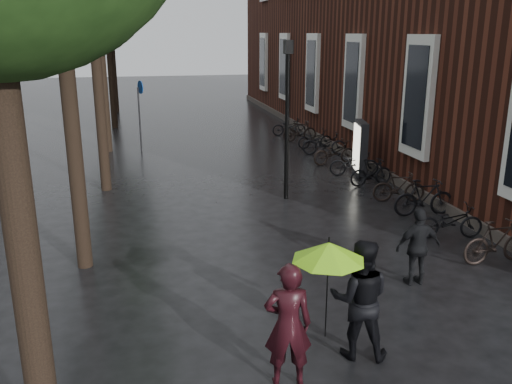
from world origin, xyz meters
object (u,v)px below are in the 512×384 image
object	(u,v)px
person_burgundy	(288,325)
lamp_post	(287,105)
ad_lightbox	(360,149)
person_black	(360,299)
parked_bicycles	(352,161)
pedestrian_walking	(418,247)

from	to	relation	value
person_burgundy	lamp_post	bearing A→B (deg)	-95.87
ad_lightbox	person_black	bearing A→B (deg)	-100.73
parked_bicycles	ad_lightbox	distance (m)	0.58
pedestrian_walking	ad_lightbox	xyz separation A→B (m)	(2.28, 8.28, 0.17)
person_black	parked_bicycles	xyz separation A→B (m)	(4.24, 10.62, -0.50)
parked_bicycles	ad_lightbox	size ratio (longest dim) A/B	8.49
ad_lightbox	person_burgundy	bearing A→B (deg)	-105.36
person_burgundy	ad_lightbox	bearing A→B (deg)	-108.03
person_burgundy	parked_bicycles	world-z (taller)	person_burgundy
person_burgundy	ad_lightbox	distance (m)	12.21
person_black	parked_bicycles	size ratio (longest dim) A/B	0.12
pedestrian_walking	parked_bicycles	world-z (taller)	pedestrian_walking
pedestrian_walking	parked_bicycles	size ratio (longest dim) A/B	0.10
person_burgundy	parked_bicycles	xyz separation A→B (m)	(5.51, 11.08, -0.47)
lamp_post	person_burgundy	bearing A→B (deg)	-105.46
person_black	pedestrian_walking	xyz separation A→B (m)	(2.12, 2.08, -0.17)
person_black	lamp_post	distance (m)	8.53
person_burgundy	parked_bicycles	size ratio (longest dim) A/B	0.11
parked_bicycles	ad_lightbox	xyz separation A→B (m)	(0.16, -0.26, 0.50)
person_burgundy	parked_bicycles	distance (m)	12.38
pedestrian_walking	lamp_post	xyz separation A→B (m)	(-0.98, 6.16, 2.03)
parked_bicycles	person_black	bearing A→B (deg)	-111.78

